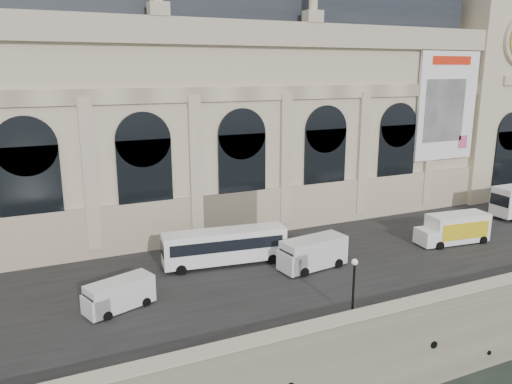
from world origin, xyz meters
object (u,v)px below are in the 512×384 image
Objects in this scene: van_b at (116,296)px; box_truck at (454,229)px; bus_left at (225,246)px; lamp_right at (353,289)px; van_c at (310,254)px.

box_truck is (33.85, 0.69, 0.38)m from van_b.
bus_left is 13.94m from lamp_right.
lamp_right is at bearing -28.34° from van_b.
van_c is (17.03, 0.89, 0.26)m from van_b.
box_truck is 1.74× the size of lamp_right.
van_c is at bearing -31.53° from bus_left.
van_b is 17.06m from van_c.
bus_left is at bearing 169.73° from box_truck.
van_c is (6.58, -4.04, -0.43)m from bus_left.
bus_left is at bearing 25.24° from van_b.
bus_left is 23.79m from box_truck.
van_c is at bearing 78.39° from lamp_right.
box_truck is (23.40, -4.24, -0.31)m from bus_left.
van_b is at bearing -154.76° from bus_left.
box_truck reaches higher than van_c.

